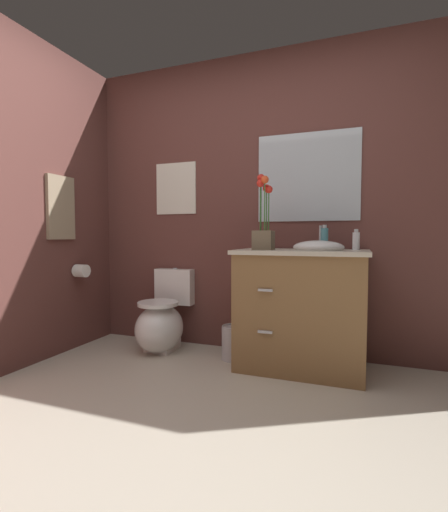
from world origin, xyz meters
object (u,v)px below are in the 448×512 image
object	(u,v)px
lotion_bottle	(324,238)
trash_bin	(233,342)
toilet	(162,322)
wall_poster	(176,189)
toilet_paper_roll	(81,271)
wall_mirror	(308,177)
hanging_towel	(61,208)
soap_bottle	(356,241)
vanity_cabinet	(301,308)
flower_vase	(264,226)

from	to	relation	value
lotion_bottle	trash_bin	xyz separation A→B (m)	(-0.68, -0.10, -0.83)
toilet	wall_poster	bearing A→B (deg)	90.00
trash_bin	toilet_paper_roll	size ratio (longest dim) A/B	2.47
wall_mirror	hanging_towel	distance (m)	2.02
wall_mirror	soap_bottle	bearing A→B (deg)	-26.38
wall_poster	wall_mirror	world-z (taller)	wall_mirror
toilet	soap_bottle	bearing A→B (deg)	3.05
soap_bottle	hanging_towel	size ratio (longest dim) A/B	0.29
soap_bottle	toilet_paper_roll	world-z (taller)	soap_bottle
trash_bin	wall_mirror	xyz separation A→B (m)	(0.53, 0.28, 1.31)
toilet	hanging_towel	world-z (taller)	hanging_towel
soap_bottle	lotion_bottle	bearing A→B (deg)	179.32
wall_mirror	toilet_paper_roll	size ratio (longest dim) A/B	7.27
lotion_bottle	hanging_towel	xyz separation A→B (m)	(-2.06, -0.44, 0.25)
soap_bottle	lotion_bottle	size ratio (longest dim) A/B	0.82
trash_bin	wall_poster	xyz separation A→B (m)	(-0.65, 0.28, 1.27)
wall_mirror	toilet_paper_roll	xyz separation A→B (m)	(-1.86, -0.46, -0.77)
wall_poster	wall_mirror	xyz separation A→B (m)	(1.18, 0.00, 0.04)
vanity_cabinet	wall_mirror	world-z (taller)	wall_mirror
wall_poster	hanging_towel	world-z (taller)	wall_poster
lotion_bottle	wall_poster	bearing A→B (deg)	172.19
vanity_cabinet	trash_bin	distance (m)	0.62
toilet	vanity_cabinet	world-z (taller)	vanity_cabinet
hanging_towel	toilet_paper_roll	bearing A→B (deg)	70.78
trash_bin	soap_bottle	bearing A→B (deg)	5.99
vanity_cabinet	wall_mirror	bearing A→B (deg)	90.52
wall_mirror	toilet	bearing A→B (deg)	-167.19
toilet	wall_poster	xyz separation A→B (m)	(0.00, 0.27, 1.17)
vanity_cabinet	toilet_paper_roll	size ratio (longest dim) A/B	9.63
wall_poster	vanity_cabinet	bearing A→B (deg)	-13.99
hanging_towel	toilet	bearing A→B (deg)	25.75
wall_poster	wall_mirror	bearing A→B (deg)	0.00
toilet	trash_bin	distance (m)	0.66
lotion_bottle	soap_bottle	bearing A→B (deg)	-0.68
trash_bin	toilet_paper_roll	distance (m)	1.45
soap_bottle	wall_poster	xyz separation A→B (m)	(-1.55, 0.19, 0.46)
toilet	flower_vase	world-z (taller)	flower_vase
trash_bin	wall_mirror	bearing A→B (deg)	27.83
wall_mirror	flower_vase	bearing A→B (deg)	-123.44
toilet	wall_mirror	world-z (taller)	wall_mirror
lotion_bottle	trash_bin	size ratio (longest dim) A/B	0.67
vanity_cabinet	wall_poster	xyz separation A→B (m)	(-1.18, 0.29, 0.96)
vanity_cabinet	wall_mirror	distance (m)	1.04
lotion_bottle	wall_mirror	xyz separation A→B (m)	(-0.15, 0.18, 0.49)
vanity_cabinet	lotion_bottle	world-z (taller)	lotion_bottle
hanging_towel	vanity_cabinet	bearing A→B (deg)	9.72
soap_bottle	flower_vase	bearing A→B (deg)	-161.96
trash_bin	hanging_towel	xyz separation A→B (m)	(-1.38, -0.34, 1.08)
toilet	lotion_bottle	distance (m)	1.51
hanging_towel	soap_bottle	bearing A→B (deg)	10.82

